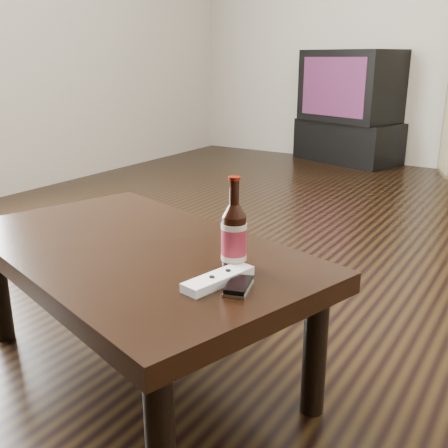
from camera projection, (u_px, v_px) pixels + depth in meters
The scene contains 7 objects.
floor at pixel (313, 296), 2.18m from camera, with size 5.00×6.00×0.01m, color black.
tv_stand at pixel (348, 141), 4.91m from camera, with size 0.94×0.47×0.38m, color black.
tv at pixel (352, 86), 4.76m from camera, with size 0.96×0.77×0.63m.
coffee_table at pixel (135, 263), 1.55m from camera, with size 1.26×0.94×0.42m.
beer_bottle at pixel (234, 237), 1.34m from camera, with size 0.08×0.08×0.24m.
phone at pixel (239, 286), 1.24m from camera, with size 0.08×0.11×0.02m.
remote at pixel (219, 279), 1.27m from camera, with size 0.10×0.21×0.03m.
Camera 1 is at (0.75, -1.87, 0.94)m, focal length 42.00 mm.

